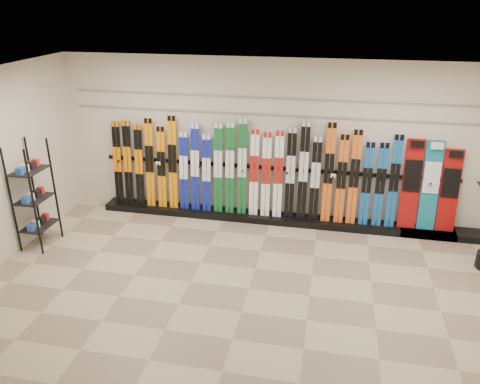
# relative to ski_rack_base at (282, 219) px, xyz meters

# --- Properties ---
(floor) EXTENTS (8.00, 8.00, 0.00)m
(floor) POSITION_rel_ski_rack_base_xyz_m (-0.22, -2.28, -0.06)
(floor) COLOR gray
(floor) RESTS_ON ground
(back_wall) EXTENTS (8.00, 0.00, 8.00)m
(back_wall) POSITION_rel_ski_rack_base_xyz_m (-0.22, 0.22, 1.44)
(back_wall) COLOR beige
(back_wall) RESTS_ON floor
(ceiling) EXTENTS (8.00, 8.00, 0.00)m
(ceiling) POSITION_rel_ski_rack_base_xyz_m (-0.22, -2.28, 2.94)
(ceiling) COLOR silver
(ceiling) RESTS_ON back_wall
(ski_rack_base) EXTENTS (8.00, 0.40, 0.12)m
(ski_rack_base) POSITION_rel_ski_rack_base_xyz_m (0.00, 0.00, 0.00)
(ski_rack_base) COLOR black
(ski_rack_base) RESTS_ON floor
(skis) EXTENTS (5.36, 0.18, 1.83)m
(skis) POSITION_rel_ski_rack_base_xyz_m (-0.68, 0.02, 0.89)
(skis) COLOR black
(skis) RESTS_ON ski_rack_base
(snowboards) EXTENTS (0.96, 0.25, 1.59)m
(snowboards) POSITION_rel_ski_rack_base_xyz_m (2.54, 0.08, 0.83)
(snowboards) COLOR #990C0C
(snowboards) RESTS_ON ski_rack_base
(accessory_rack) EXTENTS (0.40, 0.60, 1.82)m
(accessory_rack) POSITION_rel_ski_rack_base_xyz_m (-3.97, -1.67, 0.85)
(accessory_rack) COLOR black
(accessory_rack) RESTS_ON floor
(slatwall_rail_0) EXTENTS (7.60, 0.02, 0.03)m
(slatwall_rail_0) POSITION_rel_ski_rack_base_xyz_m (-0.22, 0.20, 1.94)
(slatwall_rail_0) COLOR gray
(slatwall_rail_0) RESTS_ON back_wall
(slatwall_rail_1) EXTENTS (7.60, 0.02, 0.03)m
(slatwall_rail_1) POSITION_rel_ski_rack_base_xyz_m (-0.22, 0.20, 2.24)
(slatwall_rail_1) COLOR gray
(slatwall_rail_1) RESTS_ON back_wall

